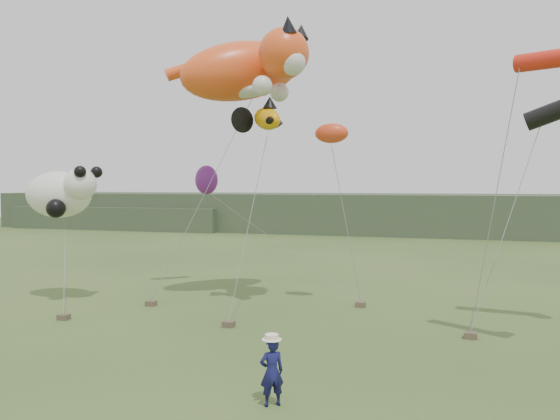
{
  "coord_description": "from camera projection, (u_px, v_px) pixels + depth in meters",
  "views": [
    {
      "loc": [
        4.91,
        -13.19,
        5.04
      ],
      "look_at": [
        0.1,
        3.0,
        4.24
      ],
      "focal_mm": 35.0,
      "sensor_mm": 36.0,
      "label": 1
    }
  ],
  "objects": [
    {
      "name": "ground",
      "position": [
        244.0,
        377.0,
        14.27
      ],
      "size": [
        120.0,
        120.0,
        0.0
      ],
      "primitive_type": "plane",
      "color": "#385123",
      "rests_on": "ground"
    },
    {
      "name": "headland",
      "position": [
        363.0,
        214.0,
        57.85
      ],
      "size": [
        90.0,
        13.0,
        4.0
      ],
      "color": "#2D3D28",
      "rests_on": "ground"
    },
    {
      "name": "festival_attendant",
      "position": [
        272.0,
        372.0,
        12.38
      ],
      "size": [
        0.68,
        0.63,
        1.56
      ],
      "primitive_type": "imported",
      "rotation": [
        0.0,
        0.0,
        3.75
      ],
      "color": "#131549",
      "rests_on": "ground"
    },
    {
      "name": "misc_kites",
      "position": [
        258.0,
        161.0,
        23.68
      ],
      "size": [
        7.35,
        2.14,
        2.92
      ],
      "color": "red",
      "rests_on": "ground"
    },
    {
      "name": "fish_kite",
      "position": [
        256.0,
        119.0,
        21.41
      ],
      "size": [
        2.88,
        1.87,
        1.44
      ],
      "color": "orange",
      "rests_on": "ground"
    },
    {
      "name": "sandbag_anchors",
      "position": [
        250.0,
        316.0,
        20.46
      ],
      "size": [
        14.8,
        5.57,
        0.21
      ],
      "color": "brown",
      "rests_on": "ground"
    },
    {
      "name": "panda_kite",
      "position": [
        62.0,
        193.0,
        23.2
      ],
      "size": [
        3.52,
        2.28,
        2.19
      ],
      "color": "white",
      "rests_on": "ground"
    },
    {
      "name": "cat_kite",
      "position": [
        249.0,
        68.0,
        22.62
      ],
      "size": [
        7.14,
        5.6,
        3.47
      ],
      "color": "#EE4E1B",
      "rests_on": "ground"
    }
  ]
}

